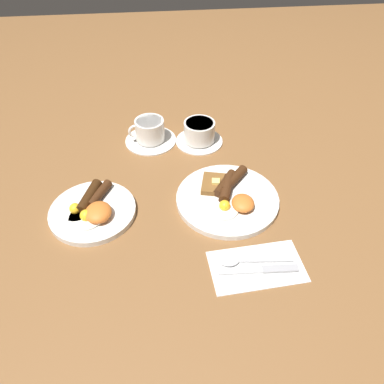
{
  "coord_description": "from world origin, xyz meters",
  "views": [
    {
      "loc": [
        -0.67,
        0.16,
        0.67
      ],
      "look_at": [
        0.02,
        0.09,
        0.03
      ],
      "focal_mm": 35.0,
      "sensor_mm": 36.0,
      "label": 1
    }
  ],
  "objects_px": {
    "breakfast_plate_far": "(92,210)",
    "teacup_near": "(199,133)",
    "breakfast_plate_near": "(228,197)",
    "knife": "(263,269)",
    "teacup_far": "(150,133)",
    "spoon": "(237,260)"
  },
  "relations": [
    {
      "from": "teacup_near",
      "to": "knife",
      "type": "bearing_deg",
      "value": -170.92
    },
    {
      "from": "breakfast_plate_near",
      "to": "breakfast_plate_far",
      "type": "distance_m",
      "value": 0.34
    },
    {
      "from": "teacup_near",
      "to": "spoon",
      "type": "relative_size",
      "value": 0.86
    },
    {
      "from": "breakfast_plate_far",
      "to": "knife",
      "type": "distance_m",
      "value": 0.43
    },
    {
      "from": "breakfast_plate_far",
      "to": "knife",
      "type": "xyz_separation_m",
      "value": [
        -0.21,
        -0.38,
        -0.01
      ]
    },
    {
      "from": "breakfast_plate_near",
      "to": "teacup_far",
      "type": "relative_size",
      "value": 1.68
    },
    {
      "from": "spoon",
      "to": "teacup_far",
      "type": "bearing_deg",
      "value": -64.7
    },
    {
      "from": "breakfast_plate_far",
      "to": "teacup_near",
      "type": "relative_size",
      "value": 1.48
    },
    {
      "from": "breakfast_plate_far",
      "to": "breakfast_plate_near",
      "type": "bearing_deg",
      "value": -87.92
    },
    {
      "from": "teacup_far",
      "to": "spoon",
      "type": "relative_size",
      "value": 0.94
    },
    {
      "from": "breakfast_plate_near",
      "to": "knife",
      "type": "xyz_separation_m",
      "value": [
        -0.22,
        -0.04,
        -0.01
      ]
    },
    {
      "from": "breakfast_plate_near",
      "to": "breakfast_plate_far",
      "type": "height_order",
      "value": "breakfast_plate_far"
    },
    {
      "from": "breakfast_plate_far",
      "to": "teacup_near",
      "type": "bearing_deg",
      "value": -47.02
    },
    {
      "from": "teacup_far",
      "to": "spoon",
      "type": "bearing_deg",
      "value": -159.89
    },
    {
      "from": "knife",
      "to": "spoon",
      "type": "relative_size",
      "value": 1.05
    },
    {
      "from": "teacup_near",
      "to": "knife",
      "type": "xyz_separation_m",
      "value": [
        -0.49,
        -0.08,
        -0.02
      ]
    },
    {
      "from": "breakfast_plate_near",
      "to": "breakfast_plate_far",
      "type": "bearing_deg",
      "value": 92.08
    },
    {
      "from": "breakfast_plate_far",
      "to": "teacup_far",
      "type": "height_order",
      "value": "teacup_far"
    },
    {
      "from": "teacup_near",
      "to": "spoon",
      "type": "height_order",
      "value": "teacup_near"
    },
    {
      "from": "breakfast_plate_far",
      "to": "teacup_far",
      "type": "bearing_deg",
      "value": -26.69
    },
    {
      "from": "breakfast_plate_near",
      "to": "breakfast_plate_far",
      "type": "xyz_separation_m",
      "value": [
        -0.01,
        0.34,
        0.0
      ]
    },
    {
      "from": "breakfast_plate_near",
      "to": "spoon",
      "type": "distance_m",
      "value": 0.2
    }
  ]
}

